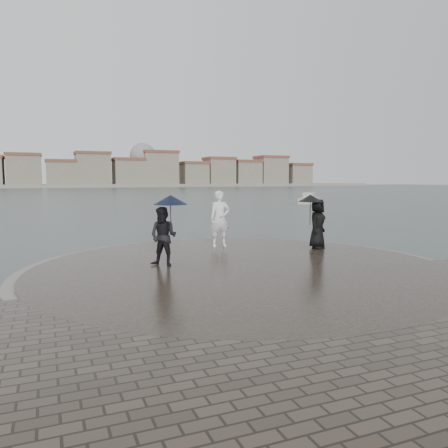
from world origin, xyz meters
name	(u,v)px	position (x,y,z in m)	size (l,w,h in m)	color
ground	(307,311)	(0.00, 0.00, 0.00)	(400.00, 400.00, 0.00)	#2B3835
kerb_ring	(241,272)	(0.00, 3.50, 0.16)	(12.50, 12.50, 0.32)	gray
quay_tip	(241,272)	(0.00, 3.50, 0.18)	(11.90, 11.90, 0.36)	#2D261E
statue	(220,219)	(0.76, 7.08, 1.40)	(0.76, 0.50, 2.08)	white
visitor_left	(165,228)	(-2.02, 4.35, 1.46)	(1.28, 1.12, 2.04)	black
visitor_right	(316,219)	(3.83, 5.40, 1.44)	(1.24, 1.06, 1.95)	black
far_skyline	(42,172)	(-6.29, 160.71, 5.61)	(260.00, 20.00, 37.00)	gray
boats	(156,203)	(5.57, 37.58, 0.38)	(40.83, 6.47, 1.50)	#BAB5A7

